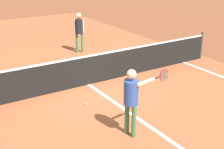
% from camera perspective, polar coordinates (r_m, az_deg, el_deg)
% --- Properties ---
extents(ground_plane, '(60.00, 60.00, 0.00)m').
position_cam_1_polar(ground_plane, '(9.84, -4.33, -1.84)').
color(ground_plane, brown).
extents(court_surface_inbounds, '(10.62, 24.40, 0.00)m').
position_cam_1_polar(court_surface_inbounds, '(9.84, -4.33, -1.84)').
color(court_surface_inbounds, '#9E5433').
rests_on(court_surface_inbounds, ground_plane).
extents(line_center_service, '(0.10, 6.40, 0.01)m').
position_cam_1_polar(line_center_service, '(7.46, 7.57, -9.86)').
color(line_center_service, white).
rests_on(line_center_service, ground_plane).
extents(net, '(10.07, 0.09, 1.07)m').
position_cam_1_polar(net, '(9.66, -4.40, 0.86)').
color(net, '#33383D').
rests_on(net, ground_plane).
extents(player_near, '(1.19, 0.41, 1.57)m').
position_cam_1_polar(player_near, '(6.76, 3.70, -3.82)').
color(player_near, '#3F7247').
rests_on(player_near, ground_plane).
extents(player_far, '(0.37, 0.32, 1.65)m').
position_cam_1_polar(player_far, '(12.95, -6.04, 8.38)').
color(player_far, '#3F7247').
rests_on(player_far, ground_plane).
extents(tennis_ball_near_net, '(0.07, 0.07, 0.07)m').
position_cam_1_polar(tennis_ball_near_net, '(8.52, -4.83, -5.40)').
color(tennis_ball_near_net, '#CCE033').
rests_on(tennis_ball_near_net, ground_plane).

